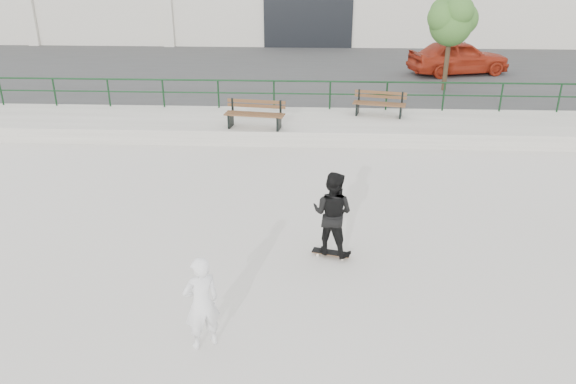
# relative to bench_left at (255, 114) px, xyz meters

# --- Properties ---
(ground) EXTENTS (120.00, 120.00, 0.00)m
(ground) POSITION_rel_bench_left_xyz_m (1.44, -8.47, -0.94)
(ground) COLOR beige
(ground) RESTS_ON ground
(ledge) EXTENTS (30.00, 3.00, 0.50)m
(ledge) POSITION_rel_bench_left_xyz_m (1.44, 1.03, -0.69)
(ledge) COLOR #AEAA9F
(ledge) RESTS_ON ground
(parking_strip) EXTENTS (60.00, 14.00, 0.50)m
(parking_strip) POSITION_rel_bench_left_xyz_m (1.44, 9.53, -0.69)
(parking_strip) COLOR #3A3A3A
(parking_strip) RESTS_ON ground
(railing) EXTENTS (28.00, 0.06, 1.03)m
(railing) POSITION_rel_bench_left_xyz_m (1.44, 2.33, 0.31)
(railing) COLOR #13351A
(railing) RESTS_ON ledge
(bench_left) EXTENTS (1.97, 0.81, 0.88)m
(bench_left) POSITION_rel_bench_left_xyz_m (0.00, 0.00, 0.00)
(bench_left) COLOR brown
(bench_left) RESTS_ON ledge
(bench_right) EXTENTS (1.85, 0.87, 0.82)m
(bench_right) POSITION_rel_bench_left_xyz_m (4.13, 1.62, -0.03)
(bench_right) COLOR brown
(bench_right) RESTS_ON ledge
(tree) EXTENTS (2.06, 1.84, 3.67)m
(tree) POSITION_rel_bench_left_xyz_m (7.16, 5.49, 2.32)
(tree) COLOR #413420
(tree) RESTS_ON parking_strip
(red_car) EXTENTS (4.81, 2.91, 1.53)m
(red_car) POSITION_rel_bench_left_xyz_m (8.36, 8.63, 0.33)
(red_car) COLOR #A02813
(red_car) RESTS_ON parking_strip
(skateboard) EXTENTS (0.81, 0.39, 0.09)m
(skateboard) POSITION_rel_bench_left_xyz_m (2.30, -7.21, -0.86)
(skateboard) COLOR black
(skateboard) RESTS_ON ground
(standing_skater) EXTENTS (1.05, 0.96, 1.77)m
(standing_skater) POSITION_rel_bench_left_xyz_m (2.30, -7.21, 0.04)
(standing_skater) COLOR black
(standing_skater) RESTS_ON skateboard
(seated_skater) EXTENTS (0.70, 0.64, 1.61)m
(seated_skater) POSITION_rel_bench_left_xyz_m (0.20, -10.15, -0.13)
(seated_skater) COLOR white
(seated_skater) RESTS_ON ground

